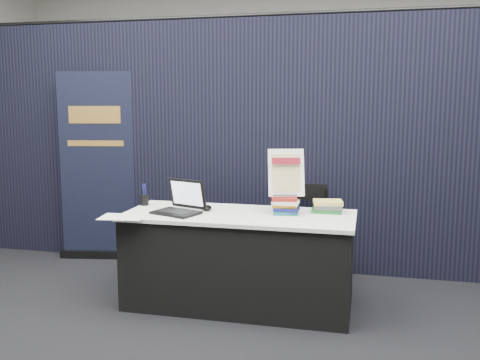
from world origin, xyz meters
name	(u,v)px	position (x,y,z in m)	size (l,w,h in m)	color
floor	(221,333)	(0.00, 0.00, 0.00)	(8.00, 8.00, 0.00)	black
wall_back	(298,92)	(0.00, 4.00, 1.75)	(8.00, 0.02, 3.50)	#B6B5AC
drape_partition	(265,146)	(0.00, 1.60, 1.20)	(6.00, 0.08, 2.40)	black
display_table	(239,260)	(0.00, 0.55, 0.38)	(1.80, 0.75, 0.75)	black
laptop	(178,205)	(-0.47, 0.46, 0.81)	(0.40, 0.38, 0.26)	black
mouse	(207,208)	(-0.29, 0.62, 0.77)	(0.08, 0.13, 0.04)	black
brochure_left	(123,217)	(-0.83, 0.22, 0.75)	(0.34, 0.24, 0.00)	silver
brochure_mid	(166,215)	(-0.54, 0.37, 0.75)	(0.27, 0.19, 0.00)	silver
brochure_right	(185,212)	(-0.43, 0.51, 0.75)	(0.26, 0.19, 0.00)	white
pen_cup	(144,200)	(-0.86, 0.69, 0.80)	(0.07, 0.07, 0.09)	black
book_stack_tall	(285,205)	(0.35, 0.62, 0.82)	(0.21, 0.17, 0.13)	#1B5E66
book_stack_short	(328,206)	(0.68, 0.77, 0.80)	(0.23, 0.18, 0.09)	#1C6B25
info_sign	(286,173)	(0.35, 0.65, 1.07)	(0.30, 0.18, 0.38)	black
pullup_banner	(98,177)	(-1.73, 1.50, 0.85)	(0.82, 0.24, 1.92)	black
stacking_chair	(304,229)	(0.43, 1.25, 0.49)	(0.44, 0.45, 0.88)	black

